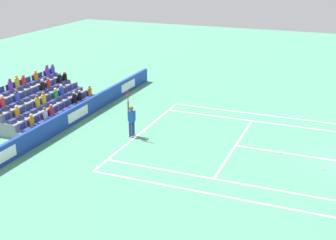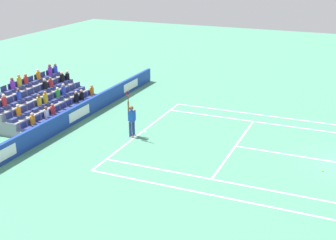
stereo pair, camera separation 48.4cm
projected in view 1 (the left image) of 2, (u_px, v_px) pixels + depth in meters
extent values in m
cube|color=white|center=(142.00, 131.00, 26.26)|extent=(10.97, 0.10, 0.01)
cube|color=white|center=(236.00, 146.00, 24.34)|extent=(8.23, 0.10, 0.01)
cube|color=white|center=(297.00, 155.00, 23.22)|extent=(0.10, 6.40, 0.01)
cube|color=white|center=(223.00, 181.00, 20.59)|extent=(0.10, 11.89, 0.01)
cube|color=white|center=(259.00, 122.00, 27.76)|extent=(0.10, 11.89, 0.01)
cube|color=white|center=(215.00, 195.00, 19.40)|extent=(0.10, 11.89, 0.01)
cube|color=white|center=(264.00, 115.00, 28.96)|extent=(0.10, 11.89, 0.01)
cube|color=white|center=(144.00, 132.00, 26.22)|extent=(0.10, 0.20, 0.01)
cube|color=#193899|center=(77.00, 114.00, 27.61)|extent=(20.29, 0.20, 1.03)
cube|color=white|center=(128.00, 86.00, 33.46)|extent=(2.16, 0.01, 0.58)
cube|color=white|center=(78.00, 114.00, 27.57)|extent=(2.16, 0.01, 0.58)
cube|color=white|center=(1.00, 158.00, 21.67)|extent=(2.16, 0.01, 0.58)
cylinder|color=navy|center=(133.00, 128.00, 25.50)|extent=(0.16, 0.16, 0.90)
cylinder|color=navy|center=(130.00, 129.00, 25.32)|extent=(0.16, 0.16, 0.90)
cube|color=white|center=(133.00, 135.00, 25.64)|extent=(0.19, 0.28, 0.08)
cube|color=white|center=(130.00, 136.00, 25.46)|extent=(0.19, 0.28, 0.08)
cube|color=#1947B2|center=(131.00, 116.00, 25.15)|extent=(0.32, 0.41, 0.60)
sphere|color=brown|center=(131.00, 108.00, 24.99)|extent=(0.24, 0.24, 0.24)
cylinder|color=brown|center=(128.00, 107.00, 24.78)|extent=(0.09, 0.09, 0.62)
cylinder|color=brown|center=(135.00, 115.00, 25.27)|extent=(0.09, 0.09, 0.56)
cylinder|color=black|center=(128.00, 99.00, 24.63)|extent=(0.04, 0.04, 0.28)
torus|color=red|center=(128.00, 94.00, 24.53)|extent=(0.12, 0.30, 0.31)
sphere|color=#D1E533|center=(128.00, 89.00, 24.43)|extent=(0.07, 0.07, 0.07)
cube|color=gray|center=(62.00, 116.00, 28.09)|extent=(7.44, 0.95, 0.42)
cube|color=navy|center=(91.00, 96.00, 30.95)|extent=(0.48, 0.44, 0.20)
cube|color=navy|center=(88.00, 92.00, 30.94)|extent=(0.48, 0.04, 0.30)
cube|color=navy|center=(86.00, 99.00, 30.41)|extent=(0.48, 0.44, 0.20)
cube|color=navy|center=(83.00, 95.00, 30.40)|extent=(0.48, 0.04, 0.30)
cube|color=navy|center=(81.00, 101.00, 29.87)|extent=(0.48, 0.44, 0.20)
cube|color=navy|center=(78.00, 98.00, 29.86)|extent=(0.48, 0.04, 0.30)
cube|color=navy|center=(76.00, 104.00, 29.33)|extent=(0.48, 0.44, 0.20)
cube|color=navy|center=(73.00, 100.00, 29.32)|extent=(0.48, 0.04, 0.30)
cube|color=navy|center=(70.00, 107.00, 28.79)|extent=(0.48, 0.44, 0.20)
cube|color=navy|center=(67.00, 103.00, 28.78)|extent=(0.48, 0.04, 0.30)
cube|color=navy|center=(65.00, 110.00, 28.25)|extent=(0.48, 0.44, 0.20)
cube|color=navy|center=(61.00, 106.00, 28.23)|extent=(0.48, 0.04, 0.30)
cube|color=navy|center=(59.00, 113.00, 27.71)|extent=(0.48, 0.44, 0.20)
cube|color=navy|center=(56.00, 109.00, 27.69)|extent=(0.48, 0.04, 0.30)
cube|color=navy|center=(53.00, 116.00, 27.17)|extent=(0.48, 0.44, 0.20)
cube|color=navy|center=(50.00, 112.00, 27.15)|extent=(0.48, 0.04, 0.30)
cube|color=navy|center=(46.00, 120.00, 26.63)|extent=(0.48, 0.44, 0.20)
cube|color=navy|center=(43.00, 115.00, 26.61)|extent=(0.48, 0.04, 0.30)
cube|color=navy|center=(40.00, 123.00, 26.09)|extent=(0.48, 0.44, 0.20)
cube|color=navy|center=(37.00, 118.00, 26.07)|extent=(0.48, 0.04, 0.30)
cube|color=navy|center=(33.00, 127.00, 25.55)|extent=(0.48, 0.44, 0.20)
cube|color=navy|center=(30.00, 122.00, 25.53)|extent=(0.48, 0.04, 0.30)
cube|color=navy|center=(26.00, 130.00, 25.01)|extent=(0.48, 0.44, 0.20)
cube|color=navy|center=(22.00, 126.00, 24.99)|extent=(0.48, 0.04, 0.30)
cube|color=gray|center=(49.00, 111.00, 28.35)|extent=(7.44, 0.95, 0.84)
cube|color=navy|center=(78.00, 89.00, 31.14)|extent=(0.48, 0.44, 0.20)
cube|color=navy|center=(75.00, 85.00, 31.12)|extent=(0.48, 0.04, 0.30)
cube|color=navy|center=(73.00, 91.00, 30.60)|extent=(0.48, 0.44, 0.20)
cube|color=navy|center=(70.00, 87.00, 30.58)|extent=(0.48, 0.04, 0.30)
cube|color=navy|center=(68.00, 94.00, 30.06)|extent=(0.48, 0.44, 0.20)
cube|color=navy|center=(65.00, 90.00, 30.04)|extent=(0.48, 0.04, 0.30)
cube|color=navy|center=(63.00, 96.00, 29.52)|extent=(0.48, 0.44, 0.20)
cube|color=navy|center=(60.00, 92.00, 29.50)|extent=(0.48, 0.04, 0.30)
cube|color=navy|center=(57.00, 99.00, 28.98)|extent=(0.48, 0.44, 0.20)
cube|color=navy|center=(54.00, 95.00, 28.96)|extent=(0.48, 0.04, 0.30)
cube|color=navy|center=(51.00, 102.00, 28.44)|extent=(0.48, 0.44, 0.20)
cube|color=navy|center=(48.00, 98.00, 28.42)|extent=(0.48, 0.04, 0.30)
cube|color=navy|center=(45.00, 105.00, 27.90)|extent=(0.48, 0.44, 0.20)
cube|color=navy|center=(42.00, 100.00, 27.88)|extent=(0.48, 0.04, 0.30)
cube|color=navy|center=(39.00, 108.00, 27.36)|extent=(0.48, 0.44, 0.20)
cube|color=navy|center=(36.00, 103.00, 27.34)|extent=(0.48, 0.04, 0.30)
cube|color=navy|center=(32.00, 111.00, 26.82)|extent=(0.48, 0.44, 0.20)
cube|color=navy|center=(29.00, 106.00, 26.80)|extent=(0.48, 0.04, 0.30)
cube|color=navy|center=(25.00, 114.00, 26.28)|extent=(0.48, 0.44, 0.20)
cube|color=navy|center=(22.00, 110.00, 26.26)|extent=(0.48, 0.04, 0.30)
cube|color=navy|center=(18.00, 117.00, 25.74)|extent=(0.48, 0.44, 0.20)
cube|color=navy|center=(15.00, 113.00, 25.72)|extent=(0.48, 0.04, 0.30)
cube|color=navy|center=(11.00, 121.00, 25.20)|extent=(0.48, 0.44, 0.20)
cube|color=navy|center=(8.00, 116.00, 25.18)|extent=(0.48, 0.04, 0.30)
cube|color=gray|center=(36.00, 106.00, 28.61)|extent=(7.44, 0.95, 1.26)
cube|color=navy|center=(66.00, 82.00, 31.33)|extent=(0.48, 0.44, 0.20)
cube|color=navy|center=(63.00, 78.00, 31.31)|extent=(0.48, 0.04, 0.30)
cube|color=navy|center=(61.00, 84.00, 30.79)|extent=(0.48, 0.44, 0.20)
cube|color=navy|center=(58.00, 80.00, 30.77)|extent=(0.48, 0.04, 0.30)
cube|color=navy|center=(55.00, 86.00, 30.25)|extent=(0.48, 0.44, 0.20)
cube|color=navy|center=(52.00, 82.00, 30.23)|extent=(0.48, 0.04, 0.30)
cube|color=navy|center=(50.00, 89.00, 29.71)|extent=(0.48, 0.44, 0.20)
cube|color=navy|center=(47.00, 85.00, 29.69)|extent=(0.48, 0.04, 0.30)
cube|color=navy|center=(44.00, 91.00, 29.17)|extent=(0.48, 0.44, 0.20)
cube|color=navy|center=(41.00, 87.00, 29.15)|extent=(0.48, 0.04, 0.30)
cube|color=navy|center=(38.00, 94.00, 28.63)|extent=(0.48, 0.44, 0.20)
cube|color=navy|center=(35.00, 90.00, 28.61)|extent=(0.48, 0.04, 0.30)
cube|color=navy|center=(32.00, 96.00, 28.09)|extent=(0.48, 0.44, 0.20)
cube|color=navy|center=(28.00, 92.00, 28.07)|extent=(0.48, 0.04, 0.30)
cube|color=navy|center=(25.00, 99.00, 27.55)|extent=(0.48, 0.44, 0.20)
cube|color=navy|center=(22.00, 95.00, 27.53)|extent=(0.48, 0.04, 0.30)
cube|color=navy|center=(18.00, 102.00, 27.01)|extent=(0.48, 0.44, 0.20)
cube|color=navy|center=(15.00, 98.00, 26.99)|extent=(0.48, 0.04, 0.30)
cube|color=navy|center=(11.00, 105.00, 26.47)|extent=(0.48, 0.44, 0.20)
cube|color=navy|center=(8.00, 101.00, 26.45)|extent=(0.48, 0.04, 0.30)
cube|color=navy|center=(4.00, 108.00, 25.92)|extent=(0.48, 0.44, 0.20)
cube|color=navy|center=(1.00, 104.00, 25.91)|extent=(0.48, 0.04, 0.30)
cube|color=gray|center=(23.00, 101.00, 28.87)|extent=(7.44, 0.95, 1.68)
cube|color=navy|center=(54.00, 74.00, 31.52)|extent=(0.48, 0.44, 0.20)
cube|color=navy|center=(51.00, 71.00, 31.50)|extent=(0.48, 0.04, 0.30)
cube|color=navy|center=(48.00, 76.00, 30.98)|extent=(0.48, 0.44, 0.20)
cube|color=navy|center=(46.00, 73.00, 30.96)|extent=(0.48, 0.04, 0.30)
cube|color=navy|center=(43.00, 79.00, 30.43)|extent=(0.48, 0.44, 0.20)
cube|color=navy|center=(40.00, 75.00, 30.42)|extent=(0.48, 0.04, 0.30)
cube|color=navy|center=(37.00, 81.00, 29.89)|extent=(0.48, 0.44, 0.20)
cube|color=navy|center=(34.00, 77.00, 29.88)|extent=(0.48, 0.04, 0.30)
cube|color=navy|center=(31.00, 83.00, 29.35)|extent=(0.48, 0.44, 0.20)
cube|color=navy|center=(28.00, 79.00, 29.34)|extent=(0.48, 0.04, 0.30)
cube|color=navy|center=(25.00, 86.00, 28.81)|extent=(0.48, 0.44, 0.20)
cube|color=navy|center=(22.00, 82.00, 28.80)|extent=(0.48, 0.04, 0.30)
cube|color=navy|center=(18.00, 88.00, 28.27)|extent=(0.48, 0.44, 0.20)
cube|color=navy|center=(15.00, 84.00, 28.26)|extent=(0.48, 0.04, 0.30)
cube|color=navy|center=(12.00, 91.00, 27.73)|extent=(0.48, 0.44, 0.20)
cube|color=navy|center=(8.00, 87.00, 27.72)|extent=(0.48, 0.04, 0.30)
cube|color=navy|center=(5.00, 94.00, 27.19)|extent=(0.48, 0.44, 0.20)
cube|color=navy|center=(1.00, 89.00, 27.18)|extent=(0.48, 0.04, 0.30)
cylinder|color=black|center=(65.00, 77.00, 31.24)|extent=(0.28, 0.28, 0.43)
sphere|color=#D3A884|center=(65.00, 73.00, 31.13)|extent=(0.20, 0.20, 0.20)
cylinder|color=white|center=(45.00, 114.00, 26.53)|extent=(0.28, 0.28, 0.46)
sphere|color=brown|center=(45.00, 109.00, 26.42)|extent=(0.20, 0.20, 0.20)
cylinder|color=blue|center=(53.00, 70.00, 31.42)|extent=(0.28, 0.28, 0.44)
sphere|color=#9E7251|center=(52.00, 65.00, 31.31)|extent=(0.20, 0.20, 0.20)
cylinder|color=orange|center=(32.00, 121.00, 25.45)|extent=(0.28, 0.28, 0.47)
sphere|color=#D3A884|center=(31.00, 115.00, 25.34)|extent=(0.20, 0.20, 0.20)
cylinder|color=orange|center=(17.00, 112.00, 25.65)|extent=(0.28, 0.28, 0.43)
sphere|color=beige|center=(16.00, 107.00, 25.54)|extent=(0.20, 0.20, 0.20)
cylinder|color=black|center=(80.00, 96.00, 29.77)|extent=(0.28, 0.28, 0.48)
sphere|color=#D3A884|center=(79.00, 91.00, 29.66)|extent=(0.20, 0.20, 0.20)
cylinder|color=orange|center=(36.00, 76.00, 29.80)|extent=(0.28, 0.28, 0.45)
sphere|color=beige|center=(35.00, 71.00, 29.69)|extent=(0.20, 0.20, 0.20)
cylinder|color=red|center=(3.00, 102.00, 25.82)|extent=(0.28, 0.28, 0.49)
sphere|color=beige|center=(2.00, 97.00, 25.70)|extent=(0.20, 0.20, 0.20)
cylinder|color=red|center=(52.00, 111.00, 27.08)|extent=(0.28, 0.28, 0.45)
sphere|color=#9E7251|center=(51.00, 106.00, 26.96)|extent=(0.20, 0.20, 0.20)
cylinder|color=purple|center=(47.00, 71.00, 30.87)|extent=(0.28, 0.28, 0.51)
sphere|color=brown|center=(47.00, 66.00, 30.75)|extent=(0.20, 0.20, 0.20)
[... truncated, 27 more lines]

